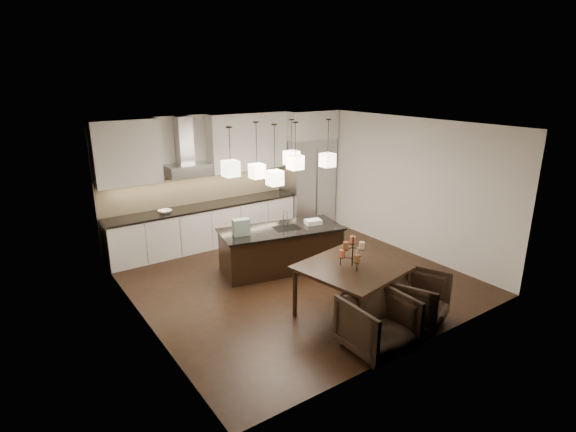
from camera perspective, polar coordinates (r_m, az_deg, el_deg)
floor at (r=8.39m, az=0.78°, el=-7.91°), size 5.50×5.50×0.02m
ceiling at (r=7.62m, az=0.87°, el=11.61°), size 5.50×5.50×0.02m
wall_back at (r=10.20m, az=-8.24°, el=4.90°), size 5.50×0.02×2.80m
wall_front at (r=5.99m, az=16.39°, el=-4.73°), size 5.50×0.02×2.80m
wall_left at (r=6.75m, az=-18.64°, el=-2.41°), size 0.02×5.50×2.80m
wall_right at (r=9.71m, az=14.25°, el=3.91°), size 0.02×5.50×2.80m
refrigerator at (r=11.04m, az=2.53°, el=4.30°), size 1.20×0.72×2.15m
fridge_panel at (r=10.80m, az=2.63°, el=11.55°), size 1.26×0.72×0.65m
lower_cabinets at (r=9.91m, az=-10.37°, el=-1.34°), size 4.21×0.62×0.88m
countertop at (r=9.77m, az=-10.51°, el=1.21°), size 4.21×0.66×0.04m
backsplash at (r=9.95m, az=-11.34°, el=3.46°), size 4.21×0.02×0.63m
upper_cab_left at (r=9.15m, az=-19.84°, el=7.56°), size 1.25×0.35×1.25m
upper_cab_right at (r=10.15m, az=-5.12°, el=9.40°), size 1.85×0.35×1.25m
hood_canopy at (r=9.51m, az=-12.56°, el=5.73°), size 0.90×0.52×0.24m
hood_chimney at (r=9.51m, az=-13.06°, el=9.37°), size 0.30×0.28×0.96m
fruit_bowl at (r=9.40m, az=-15.35°, el=0.55°), size 0.31×0.31×0.06m
island_body at (r=8.63m, az=-0.88°, el=-4.28°), size 2.37×1.33×0.78m
island_top at (r=8.48m, az=-0.89°, el=-1.70°), size 2.45×1.42×0.04m
faucet at (r=8.53m, az=-0.56°, el=-0.26°), size 0.13×0.23×0.34m
tote_bag at (r=8.12m, az=-5.97°, el=-1.42°), size 0.33×0.22×0.30m
food_container at (r=8.72m, az=3.20°, el=-0.75°), size 0.34×0.27×0.09m
dining_table at (r=7.06m, az=7.98°, el=-9.43°), size 1.60×1.60×0.83m
candelabra at (r=6.79m, az=8.21°, el=-4.49°), size 0.46×0.46×0.48m
candle_a at (r=6.93m, az=8.97°, el=-4.50°), size 0.10×0.10×0.11m
candle_b at (r=6.83m, az=6.91°, el=-4.74°), size 0.10×0.10×0.11m
candle_c at (r=6.68m, az=8.70°, el=-5.33°), size 0.10×0.10×0.11m
candle_d at (r=6.89m, az=8.21°, el=-3.01°), size 0.10×0.10×0.11m
candle_e at (r=6.65m, az=7.36°, el=-3.74°), size 0.10×0.10×0.11m
candle_f at (r=6.69m, az=9.35°, el=-3.72°), size 0.10×0.10×0.11m
armchair_left at (r=6.32m, az=11.37°, el=-13.29°), size 0.86×0.89×0.79m
armchair_right at (r=7.07m, az=15.92°, el=-10.12°), size 1.12×1.13×0.79m
pendant_a at (r=7.50m, az=-7.30°, el=6.00°), size 0.24×0.24×0.26m
pendant_b at (r=8.29m, az=-3.96°, el=5.70°), size 0.24×0.24×0.26m
pendant_c at (r=8.21m, az=0.93°, el=6.84°), size 0.24×0.24×0.26m
pendant_d at (r=8.68m, az=0.44°, el=7.42°), size 0.24×0.24×0.26m
pendant_e at (r=8.77m, az=5.04°, el=7.09°), size 0.24×0.24×0.26m
pendant_f at (r=7.90m, az=-1.69°, el=4.85°), size 0.24×0.24×0.26m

